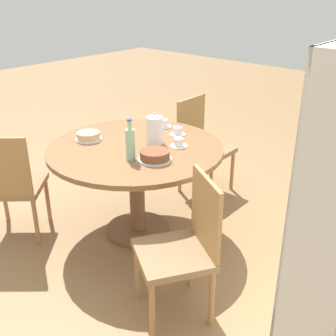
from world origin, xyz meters
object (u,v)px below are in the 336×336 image
at_px(chair_b, 12,184).
at_px(water_bottle, 130,143).
at_px(chair_a, 202,144).
at_px(cup_b, 179,143).
at_px(cup_a, 177,132).
at_px(cake_main, 155,156).
at_px(cake_second, 88,136).
at_px(cup_c, 164,124).
at_px(coffee_pot, 155,129).
at_px(chair_c, 184,245).

xyz_separation_m(chair_b, water_bottle, (-0.50, 0.81, 0.39)).
height_order(chair_a, water_bottle, water_bottle).
height_order(chair_b, cup_b, chair_b).
bearing_deg(cup_a, chair_b, -33.38).
xyz_separation_m(cake_main, cup_b, (-0.31, -0.05, -0.01)).
xyz_separation_m(chair_b, cake_second, (-0.54, 0.28, 0.30)).
bearing_deg(cup_a, cup_c, -108.73).
distance_m(chair_a, cup_c, 0.56).
distance_m(cup_b, cup_c, 0.47).
height_order(coffee_pot, water_bottle, water_bottle).
bearing_deg(cup_c, cake_second, -19.65).
relative_size(cake_second, cup_b, 1.56).
distance_m(water_bottle, cake_main, 0.19).
xyz_separation_m(water_bottle, cake_second, (-0.04, -0.52, -0.09)).
bearing_deg(chair_c, chair_b, -139.15).
distance_m(chair_a, chair_c, 1.67).
xyz_separation_m(chair_c, cup_b, (-0.65, -0.60, 0.30)).
bearing_deg(cake_second, chair_c, 76.85).
distance_m(water_bottle, cup_b, 0.43).
bearing_deg(cup_c, cake_main, 37.53).
xyz_separation_m(chair_a, cake_main, (1.04, 0.38, 0.31)).
distance_m(chair_b, cake_main, 1.16).
distance_m(chair_b, cup_c, 1.31).
height_order(chair_a, coffee_pot, coffee_pot).
xyz_separation_m(cake_second, cup_a, (-0.55, 0.44, -0.00)).
bearing_deg(cup_b, cup_c, -123.78).
xyz_separation_m(chair_c, cup_a, (-0.84, -0.78, 0.30)).
xyz_separation_m(water_bottle, cup_c, (-0.67, -0.30, -0.09)).
xyz_separation_m(water_bottle, cup_a, (-0.59, -0.08, -0.09)).
bearing_deg(coffee_pot, cup_b, 110.50).
xyz_separation_m(chair_b, chair_c, (-0.26, 1.50, 0.00)).
relative_size(chair_c, cake_main, 3.77).
bearing_deg(cake_main, chair_b, -57.56).
distance_m(chair_c, cake_main, 0.72).
bearing_deg(water_bottle, chair_c, 70.67).
bearing_deg(chair_b, cup_c, -156.20).
bearing_deg(cup_a, chair_c, 42.83).
bearing_deg(cake_main, coffee_pot, -136.38).
relative_size(chair_c, cup_c, 6.74).
xyz_separation_m(chair_b, coffee_pot, (-0.84, 0.71, 0.39)).
relative_size(cup_a, cup_c, 1.00).
bearing_deg(chair_c, cup_a, 163.93).
xyz_separation_m(chair_c, coffee_pot, (-0.58, -0.78, 0.39)).
relative_size(cup_a, cup_b, 1.00).
relative_size(cake_main, cup_a, 1.79).
height_order(chair_b, cake_main, chair_b).
relative_size(water_bottle, cake_second, 1.43).
height_order(cake_second, cup_b, cup_b).
height_order(chair_c, cake_second, chair_c).
xyz_separation_m(chair_a, cup_b, (0.73, 0.34, 0.30)).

